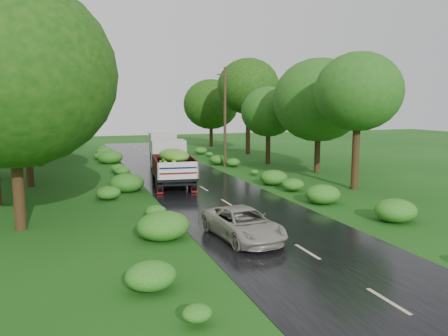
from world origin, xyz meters
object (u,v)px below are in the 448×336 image
truck_far (166,148)px  car (243,224)px  truck_near (171,161)px  utility_pole (225,116)px

truck_far → car: 20.25m
car → truck_near: bearing=84.2°
utility_pole → car: bearing=-118.4°
car → utility_pole: size_ratio=0.52×
truck_near → truck_far: (1.46, 8.37, -0.03)m
truck_near → utility_pole: utility_pole is taller
truck_far → utility_pole: (4.39, -1.96, 2.59)m
truck_far → truck_near: bearing=-95.9°
truck_far → car: (-1.46, -20.18, -0.89)m
truck_near → truck_far: truck_near is taller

